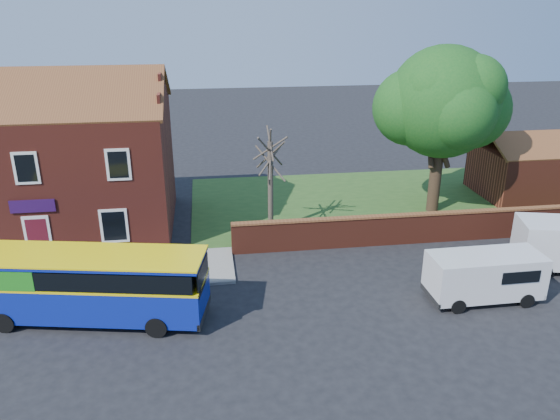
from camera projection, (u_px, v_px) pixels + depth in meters
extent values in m
plane|color=black|center=(188.00, 339.00, 19.98)|extent=(120.00, 120.00, 0.00)
cube|color=gray|center=(32.00, 277.00, 24.35)|extent=(18.00, 3.50, 0.12)
cube|color=slate|center=(20.00, 296.00, 22.73)|extent=(18.00, 0.15, 0.14)
cube|color=#426B28|center=(405.00, 200.00, 33.66)|extent=(26.00, 12.00, 0.04)
cube|color=maroon|center=(53.00, 171.00, 28.50)|extent=(12.00, 8.00, 6.50)
cube|color=brown|center=(28.00, 95.00, 25.11)|extent=(12.30, 4.08, 2.16)
cube|color=brown|center=(50.00, 83.00, 28.81)|extent=(12.30, 4.08, 2.16)
cube|color=black|center=(26.00, 168.00, 24.29)|extent=(1.10, 0.06, 1.50)
cube|color=#4C0F19|center=(38.00, 240.00, 25.54)|extent=(0.95, 0.04, 2.10)
cube|color=silver|center=(38.00, 239.00, 25.54)|extent=(1.20, 0.06, 2.30)
cube|color=#290E3E|center=(32.00, 206.00, 24.92)|extent=(2.00, 0.06, 0.60)
cube|color=maroon|center=(447.00, 227.00, 27.86)|extent=(22.00, 0.30, 1.50)
cube|color=brown|center=(449.00, 213.00, 27.57)|extent=(22.00, 0.38, 0.10)
cube|color=maroon|center=(544.00, 171.00, 34.29)|extent=(8.00, 5.00, 3.00)
cube|color=brown|center=(538.00, 135.00, 34.70)|extent=(8.20, 2.56, 1.24)
cube|color=#0E209B|center=(89.00, 295.00, 20.92)|extent=(9.25, 3.94, 1.43)
cube|color=yellow|center=(86.00, 279.00, 20.66)|extent=(9.27, 3.97, 0.10)
cube|color=black|center=(85.00, 269.00, 20.51)|extent=(8.90, 3.89, 0.71)
cube|color=#238D1E|center=(8.00, 267.00, 20.66)|extent=(3.44, 2.83, 0.76)
cube|color=#0E209B|center=(83.00, 257.00, 20.34)|extent=(9.25, 3.94, 0.14)
cube|color=yellow|center=(83.00, 255.00, 20.31)|extent=(9.29, 3.99, 0.06)
cylinder|color=black|center=(5.00, 322.00, 20.32)|extent=(0.85, 0.43, 0.81)
cylinder|color=black|center=(31.00, 294.00, 22.27)|extent=(0.85, 0.43, 0.81)
cylinder|color=black|center=(157.00, 327.00, 20.03)|extent=(0.85, 0.43, 0.81)
cylinder|color=black|center=(170.00, 298.00, 21.97)|extent=(0.85, 0.43, 0.81)
cube|color=silver|center=(485.00, 274.00, 22.25)|extent=(4.60, 1.89, 1.74)
cube|color=black|center=(532.00, 265.00, 22.44)|extent=(0.10, 1.56, 0.69)
cube|color=black|center=(532.00, 287.00, 22.85)|extent=(0.12, 1.83, 0.22)
cylinder|color=black|center=(458.00, 306.00, 21.56)|extent=(0.61, 0.23, 0.60)
cylinder|color=black|center=(440.00, 285.00, 23.14)|extent=(0.61, 0.23, 0.60)
cylinder|color=black|center=(526.00, 300.00, 21.97)|extent=(0.61, 0.23, 0.60)
cylinder|color=black|center=(504.00, 280.00, 23.55)|extent=(0.61, 0.23, 0.60)
cylinder|color=black|center=(544.00, 271.00, 24.28)|extent=(0.73, 0.38, 0.70)
cylinder|color=black|center=(529.00, 251.00, 26.12)|extent=(0.73, 0.38, 0.70)
cylinder|color=black|center=(435.00, 179.00, 31.35)|extent=(0.68, 0.68, 3.91)
sphere|color=#29631E|center=(443.00, 102.00, 29.74)|extent=(6.13, 6.13, 6.13)
sphere|color=#29631E|center=(470.00, 109.00, 30.48)|extent=(4.43, 4.43, 4.43)
sphere|color=#29631E|center=(411.00, 107.00, 30.13)|extent=(4.26, 4.26, 4.26)
cylinder|color=#4C4238|center=(271.00, 188.00, 28.37)|extent=(0.28, 0.28, 4.93)
cylinder|color=#4C4238|center=(270.00, 155.00, 27.74)|extent=(0.29, 2.40, 1.94)
cylinder|color=#4C4238|center=(270.00, 158.00, 27.80)|extent=(1.26, 1.77, 1.77)
cylinder|color=#4C4238|center=(270.00, 152.00, 27.67)|extent=(2.02, 0.92, 1.96)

